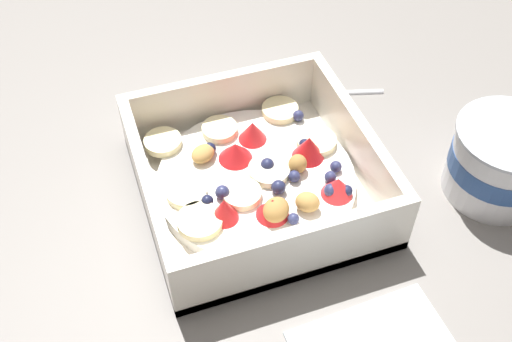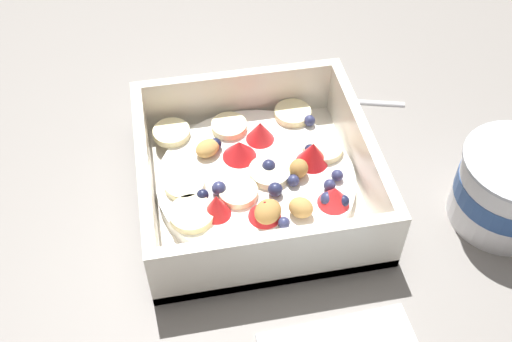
{
  "view_description": "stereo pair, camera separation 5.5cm",
  "coord_description": "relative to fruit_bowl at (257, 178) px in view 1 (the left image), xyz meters",
  "views": [
    {
      "loc": [
        0.35,
        -0.13,
        0.44
      ],
      "look_at": [
        -0.01,
        -0.01,
        0.03
      ],
      "focal_mm": 43.09,
      "sensor_mm": 36.0,
      "label": 1
    },
    {
      "loc": [
        0.36,
        -0.08,
        0.44
      ],
      "look_at": [
        -0.01,
        -0.01,
        0.03
      ],
      "focal_mm": 43.09,
      "sensor_mm": 36.0,
      "label": 2
    }
  ],
  "objects": [
    {
      "name": "ground_plane",
      "position": [
        0.0,
        0.01,
        -0.02
      ],
      "size": [
        2.4,
        2.4,
        0.0
      ],
      "primitive_type": "plane",
      "color": "gray"
    },
    {
      "name": "spoon",
      "position": [
        -0.12,
        0.06,
        -0.02
      ],
      "size": [
        0.07,
        0.17,
        0.01
      ],
      "color": "silver",
      "rests_on": "ground"
    },
    {
      "name": "fruit_bowl",
      "position": [
        0.0,
        0.0,
        0.0
      ],
      "size": [
        0.2,
        0.2,
        0.06
      ],
      "color": "white",
      "rests_on": "ground"
    },
    {
      "name": "yogurt_cup",
      "position": [
        0.07,
        0.21,
        0.02
      ],
      "size": [
        0.1,
        0.1,
        0.07
      ],
      "color": "white",
      "rests_on": "ground"
    }
  ]
}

